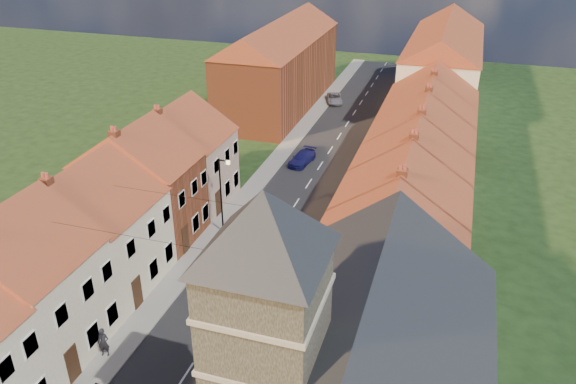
{
  "coord_description": "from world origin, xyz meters",
  "views": [
    {
      "loc": [
        11.82,
        -13.16,
        22.18
      ],
      "look_at": [
        0.8,
        21.42,
        3.5
      ],
      "focal_mm": 35.0,
      "sensor_mm": 36.0,
      "label": 1
    }
  ],
  "objects_px": {
    "car_mid": "(255,223)",
    "pedestrian_right": "(334,243)",
    "car_distant": "(334,98)",
    "pedestrian_left": "(104,342)",
    "car_far": "(302,158)",
    "lamppost": "(222,191)",
    "church": "(355,369)"
  },
  "relations": [
    {
      "from": "car_mid",
      "to": "car_far",
      "type": "height_order",
      "value": "car_mid"
    },
    {
      "from": "car_distant",
      "to": "car_mid",
      "type": "bearing_deg",
      "value": -104.12
    },
    {
      "from": "lamppost",
      "to": "car_distant",
      "type": "height_order",
      "value": "lamppost"
    },
    {
      "from": "car_far",
      "to": "pedestrian_right",
      "type": "xyz_separation_m",
      "value": [
        6.59,
        -14.42,
        0.44
      ]
    },
    {
      "from": "lamppost",
      "to": "pedestrian_right",
      "type": "bearing_deg",
      "value": -2.77
    },
    {
      "from": "car_far",
      "to": "pedestrian_left",
      "type": "relative_size",
      "value": 2.21
    },
    {
      "from": "car_mid",
      "to": "church",
      "type": "bearing_deg",
      "value": -68.68
    },
    {
      "from": "car_distant",
      "to": "church",
      "type": "bearing_deg",
      "value": -92.61
    },
    {
      "from": "car_far",
      "to": "pedestrian_right",
      "type": "bearing_deg",
      "value": -56.53
    },
    {
      "from": "church",
      "to": "pedestrian_right",
      "type": "distance_m",
      "value": 17.58
    },
    {
      "from": "church",
      "to": "pedestrian_left",
      "type": "bearing_deg",
      "value": 169.29
    },
    {
      "from": "church",
      "to": "pedestrian_right",
      "type": "height_order",
      "value": "church"
    },
    {
      "from": "car_distant",
      "to": "pedestrian_left",
      "type": "height_order",
      "value": "pedestrian_left"
    },
    {
      "from": "car_mid",
      "to": "lamppost",
      "type": "bearing_deg",
      "value": -163.38
    },
    {
      "from": "church",
      "to": "pedestrian_left",
      "type": "distance_m",
      "value": 15.22
    },
    {
      "from": "lamppost",
      "to": "church",
      "type": "bearing_deg",
      "value": -51.7
    },
    {
      "from": "lamppost",
      "to": "car_distant",
      "type": "relative_size",
      "value": 1.54
    },
    {
      "from": "church",
      "to": "car_far",
      "type": "distance_m",
      "value": 33.07
    },
    {
      "from": "car_mid",
      "to": "car_far",
      "type": "bearing_deg",
      "value": 79.85
    },
    {
      "from": "car_far",
      "to": "car_distant",
      "type": "height_order",
      "value": "car_far"
    },
    {
      "from": "church",
      "to": "car_mid",
      "type": "bearing_deg",
      "value": 121.9
    },
    {
      "from": "car_mid",
      "to": "car_distant",
      "type": "relative_size",
      "value": 1.02
    },
    {
      "from": "car_mid",
      "to": "pedestrian_right",
      "type": "distance_m",
      "value": 6.68
    },
    {
      "from": "car_distant",
      "to": "pedestrian_left",
      "type": "relative_size",
      "value": 2.23
    },
    {
      "from": "pedestrian_left",
      "to": "car_far",
      "type": "bearing_deg",
      "value": 69.12
    },
    {
      "from": "lamppost",
      "to": "car_mid",
      "type": "bearing_deg",
      "value": 27.2
    },
    {
      "from": "pedestrian_right",
      "to": "car_distant",
      "type": "bearing_deg",
      "value": -62.6
    },
    {
      "from": "lamppost",
      "to": "car_mid",
      "type": "relative_size",
      "value": 1.51
    },
    {
      "from": "car_mid",
      "to": "pedestrian_left",
      "type": "xyz_separation_m",
      "value": [
        -3.1,
        -15.08,
        0.34
      ]
    },
    {
      "from": "car_far",
      "to": "car_distant",
      "type": "relative_size",
      "value": 0.99
    },
    {
      "from": "car_mid",
      "to": "pedestrian_left",
      "type": "distance_m",
      "value": 15.4
    },
    {
      "from": "car_far",
      "to": "pedestrian_left",
      "type": "distance_m",
      "value": 28.16
    }
  ]
}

